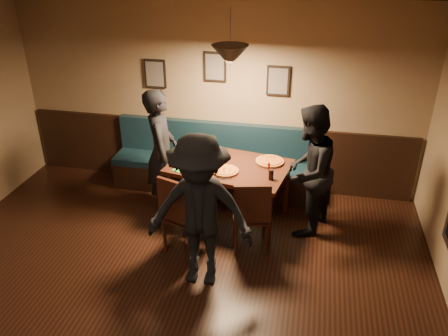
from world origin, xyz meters
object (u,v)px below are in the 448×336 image
at_px(dining_table, 229,192).
at_px(soda_glass, 271,175).
at_px(booth_bench, 212,161).
at_px(diner_right, 308,171).
at_px(tabasco_bottle, 269,166).
at_px(diner_left, 162,152).
at_px(diner_front, 200,212).
at_px(chair_near_right, 251,213).
at_px(chair_near_left, 187,213).

height_order(dining_table, soda_glass, soda_glass).
bearing_deg(booth_bench, diner_right, -28.42).
relative_size(dining_table, tabasco_bottle, 12.05).
bearing_deg(booth_bench, tabasco_bottle, -39.17).
height_order(diner_left, diner_front, diner_front).
distance_m(booth_bench, chair_near_right, 1.51).
distance_m(booth_bench, diner_front, 2.07).
distance_m(booth_bench, chair_near_left, 1.51).
bearing_deg(chair_near_right, dining_table, 110.39).
xyz_separation_m(dining_table, chair_near_right, (0.38, -0.58, 0.08)).
relative_size(chair_near_left, diner_right, 0.61).
relative_size(diner_front, soda_glass, 13.31).
height_order(diner_front, soda_glass, diner_front).
distance_m(diner_right, diner_front, 1.65).
bearing_deg(diner_front, diner_left, 121.35).
xyz_separation_m(chair_near_right, soda_glass, (0.20, 0.30, 0.39)).
bearing_deg(chair_near_left, booth_bench, 110.58).
bearing_deg(dining_table, diner_right, 6.91).
xyz_separation_m(diner_left, diner_right, (1.97, -0.13, -0.02)).
xyz_separation_m(chair_near_right, diner_left, (-1.33, 0.65, 0.39)).
bearing_deg(soda_glass, chair_near_right, -123.20).
height_order(chair_near_right, diner_right, diner_right).
xyz_separation_m(diner_left, diner_front, (0.88, -1.37, 0.01)).
distance_m(chair_near_right, diner_front, 0.93).
bearing_deg(chair_near_left, diner_left, 143.22).
xyz_separation_m(dining_table, chair_near_left, (-0.36, -0.80, 0.12)).
bearing_deg(tabasco_bottle, booth_bench, 140.83).
distance_m(diner_right, tabasco_bottle, 0.50).
bearing_deg(chair_near_right, tabasco_bottle, 62.20).
bearing_deg(diner_right, booth_bench, -97.80).
height_order(dining_table, diner_right, diner_right).
relative_size(chair_near_right, diner_left, 0.55).
height_order(chair_near_right, diner_left, diner_left).
xyz_separation_m(chair_near_right, diner_right, (0.64, 0.52, 0.37)).
distance_m(dining_table, chair_near_left, 0.89).
bearing_deg(chair_near_left, diner_front, -40.10).
relative_size(diner_left, tabasco_bottle, 13.95).
relative_size(dining_table, chair_near_right, 1.56).
height_order(soda_glass, tabasco_bottle, soda_glass).
distance_m(dining_table, soda_glass, 0.80).
bearing_deg(diner_right, chair_near_left, -41.41).
height_order(booth_bench, tabasco_bottle, booth_bench).
bearing_deg(chair_near_right, chair_near_left, -176.50).
xyz_separation_m(booth_bench, dining_table, (0.40, -0.71, -0.09)).
distance_m(diner_left, tabasco_bottle, 1.48).
distance_m(chair_near_right, soda_glass, 0.53).
bearing_deg(soda_glass, booth_bench, 134.69).
height_order(dining_table, chair_near_right, chair_near_right).
xyz_separation_m(diner_right, tabasco_bottle, (-0.50, 0.02, 0.02)).
bearing_deg(soda_glass, dining_table, 154.01).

